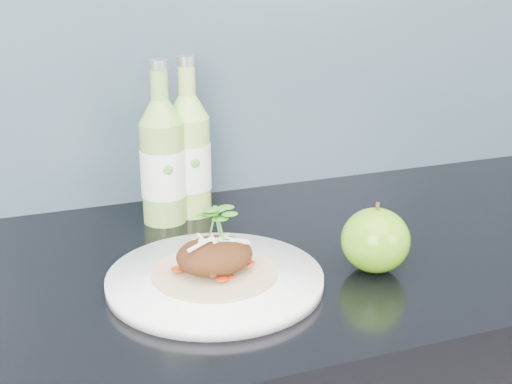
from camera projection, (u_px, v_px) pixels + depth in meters
dinner_plate at (215, 280)px, 0.93m from camera, size 0.32×0.32×0.02m
pork_taco at (215, 254)px, 0.92m from camera, size 0.16×0.16×0.10m
green_apple at (375, 240)px, 0.96m from camera, size 0.11×0.11×0.10m
cider_bottle_left at (163, 162)px, 1.12m from camera, size 0.09×0.09×0.26m
cider_bottle_right at (189, 156)px, 1.15m from camera, size 0.09×0.09×0.26m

